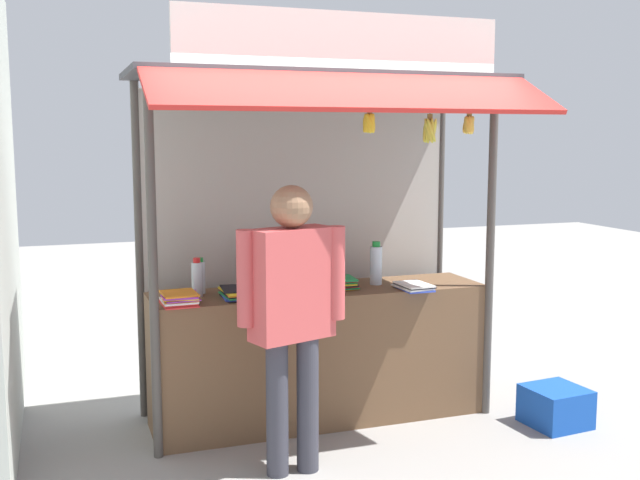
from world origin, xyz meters
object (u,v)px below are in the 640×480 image
(water_bottle_front_right, at_px, (376,264))
(magazine_stack_rear_center, at_px, (339,283))
(banana_bunch_rightmost, at_px, (430,130))
(magazine_stack_right, at_px, (239,293))
(water_bottle_far_left, at_px, (197,278))
(magazine_stack_left, at_px, (414,286))
(magazine_stack_far_right, at_px, (179,298))
(banana_bunch_inner_right, at_px, (369,123))
(water_bottle_back_left, at_px, (263,269))
(water_bottle_mid_left, at_px, (200,277))
(water_bottle_center, at_px, (293,272))
(vendor_person, at_px, (292,303))
(banana_bunch_inner_left, at_px, (469,125))
(plastic_crate, at_px, (556,406))

(water_bottle_front_right, bearing_deg, magazine_stack_rear_center, -171.95)
(banana_bunch_rightmost, bearing_deg, magazine_stack_right, 166.99)
(water_bottle_far_left, distance_m, magazine_stack_left, 1.51)
(magazine_stack_left, bearing_deg, magazine_stack_far_right, 178.10)
(water_bottle_front_right, height_order, banana_bunch_inner_right, banana_bunch_inner_right)
(water_bottle_back_left, bearing_deg, banana_bunch_rightmost, -30.36)
(water_bottle_far_left, height_order, water_bottle_mid_left, water_bottle_far_left)
(water_bottle_far_left, relative_size, magazine_stack_left, 0.89)
(water_bottle_center, distance_m, water_bottle_back_left, 0.24)
(water_bottle_center, relative_size, water_bottle_front_right, 0.89)
(magazine_stack_left, relative_size, vendor_person, 0.17)
(banana_bunch_inner_left, height_order, banana_bunch_rightmost, same)
(water_bottle_back_left, bearing_deg, banana_bunch_inner_right, -45.93)
(magazine_stack_right, bearing_deg, water_bottle_front_right, 7.47)
(magazine_stack_far_right, xyz_separation_m, banana_bunch_rightmost, (1.65, -0.22, 1.07))
(magazine_stack_far_right, xyz_separation_m, vendor_person, (0.57, -0.61, 0.06))
(water_bottle_far_left, xyz_separation_m, water_bottle_back_left, (0.50, 0.16, 0.01))
(water_bottle_mid_left, distance_m, banana_bunch_rightmost, 1.85)
(water_bottle_front_right, bearing_deg, water_bottle_center, 179.91)
(water_bottle_far_left, bearing_deg, magazine_stack_left, -10.27)
(magazine_stack_rear_center, bearing_deg, banana_bunch_inner_left, -25.40)
(plastic_crate, bearing_deg, banana_bunch_rightmost, 162.75)
(water_bottle_center, bearing_deg, magazine_stack_far_right, -165.88)
(vendor_person, bearing_deg, water_bottle_mid_left, -85.65)
(banana_bunch_inner_right, relative_size, plastic_crate, 0.70)
(magazine_stack_far_right, distance_m, plastic_crate, 2.73)
(water_bottle_center, relative_size, magazine_stack_rear_center, 1.06)
(magazine_stack_right, xyz_separation_m, plastic_crate, (2.13, -0.56, -0.85))
(magazine_stack_rear_center, height_order, banana_bunch_rightmost, banana_bunch_rightmost)
(magazine_stack_left, xyz_separation_m, banana_bunch_rightmost, (0.02, -0.16, 1.09))
(water_bottle_front_right, xyz_separation_m, magazine_stack_rear_center, (-0.31, -0.04, -0.11))
(water_bottle_center, xyz_separation_m, banana_bunch_rightmost, (0.82, -0.43, 0.98))
(water_bottle_mid_left, distance_m, magazine_stack_right, 0.33)
(magazine_stack_far_right, distance_m, vendor_person, 0.84)
(water_bottle_front_right, distance_m, banana_bunch_inner_left, 1.19)
(water_bottle_far_left, bearing_deg, magazine_stack_far_right, -125.58)
(magazine_stack_right, relative_size, banana_bunch_rightmost, 0.94)
(water_bottle_front_right, bearing_deg, plastic_crate, -32.92)
(water_bottle_far_left, bearing_deg, magazine_stack_right, -29.40)
(magazine_stack_left, bearing_deg, water_bottle_back_left, 156.71)
(banana_bunch_inner_left, xyz_separation_m, plastic_crate, (0.59, -0.28, -1.96))
(banana_bunch_inner_left, bearing_deg, banana_bunch_inner_right, -179.92)
(water_bottle_mid_left, xyz_separation_m, water_bottle_back_left, (0.46, 0.06, 0.02))
(magazine_stack_left, distance_m, vendor_person, 1.21)
(water_bottle_far_left, distance_m, water_bottle_mid_left, 0.10)
(water_bottle_back_left, relative_size, plastic_crate, 0.73)
(banana_bunch_inner_right, xyz_separation_m, plastic_crate, (1.32, -0.28, -1.97))
(magazine_stack_rear_center, xyz_separation_m, plastic_crate, (1.39, -0.66, -0.85))
(water_bottle_mid_left, bearing_deg, magazine_stack_right, -47.82)
(magazine_stack_right, bearing_deg, magazine_stack_far_right, -170.24)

